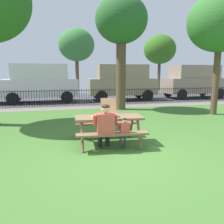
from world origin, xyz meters
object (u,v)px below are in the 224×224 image
at_px(picnic_table_foreground, 109,123).
at_px(far_tree_midleft, 76,45).
at_px(tree_midground_left, 220,23).
at_px(parked_car_center, 122,81).
at_px(child_at_table, 124,130).
at_px(parked_car_right, 194,81).
at_px(adult_at_table, 105,125).
at_px(pizza_box_open, 110,113).
at_px(tree_near_table, 121,22).
at_px(pizza_slice_on_table, 96,116).
at_px(far_tree_center, 160,50).
at_px(parked_car_left, 40,82).

bearing_deg(picnic_table_foreground, far_tree_midleft, 88.32).
bearing_deg(tree_midground_left, parked_car_center, 113.03).
relative_size(child_at_table, far_tree_midleft, 0.14).
bearing_deg(parked_car_right, adult_at_table, -131.81).
bearing_deg(far_tree_midleft, parked_car_right, -42.54).
xyz_separation_m(picnic_table_foreground, pizza_box_open, (0.03, 0.03, 0.26)).
bearing_deg(pizza_box_open, picnic_table_foreground, -131.66).
xyz_separation_m(tree_near_table, parked_car_center, (1.16, 3.95, -3.09)).
distance_m(pizza_slice_on_table, far_tree_center, 19.85).
height_order(tree_near_table, tree_midground_left, tree_near_table).
bearing_deg(pizza_box_open, parked_car_center, 72.46).
distance_m(picnic_table_foreground, parked_car_right, 12.93).
height_order(tree_near_table, far_tree_center, far_tree_center).
bearing_deg(parked_car_left, tree_near_table, -42.31).
distance_m(pizza_slice_on_table, far_tree_midleft, 17.40).
height_order(adult_at_table, parked_car_right, parked_car_right).
bearing_deg(parked_car_center, tree_midground_left, -66.97).
height_order(picnic_table_foreground, adult_at_table, adult_at_table).
bearing_deg(tree_near_table, parked_car_right, 29.88).
bearing_deg(far_tree_midleft, parked_car_left, -111.50).
relative_size(child_at_table, far_tree_center, 0.14).
bearing_deg(far_tree_center, adult_at_table, -118.49).
height_order(pizza_box_open, tree_midground_left, tree_midground_left).
height_order(parked_car_left, far_tree_center, far_tree_center).
bearing_deg(far_tree_midleft, tree_near_table, -83.25).
bearing_deg(pizza_box_open, parked_car_right, 47.40).
relative_size(pizza_slice_on_table, tree_midground_left, 0.04).
relative_size(picnic_table_foreground, pizza_slice_on_table, 8.12).
bearing_deg(parked_car_center, picnic_table_foreground, -107.64).
height_order(picnic_table_foreground, far_tree_midleft, far_tree_midleft).
xyz_separation_m(child_at_table, parked_car_center, (2.75, 10.05, 0.80)).
relative_size(pizza_slice_on_table, child_at_table, 0.28).
relative_size(pizza_box_open, far_tree_midleft, 0.08).
distance_m(picnic_table_foreground, pizza_box_open, 0.27).
bearing_deg(parked_car_left, far_tree_midleft, 68.50).
relative_size(picnic_table_foreground, far_tree_center, 0.32).
bearing_deg(parked_car_left, pizza_box_open, -75.17).
distance_m(pizza_box_open, child_at_table, 0.72).
bearing_deg(tree_near_table, parked_car_left, 137.69).
height_order(tree_near_table, parked_car_right, tree_near_table).
relative_size(adult_at_table, parked_car_center, 0.25).
relative_size(pizza_box_open, pizza_slice_on_table, 2.18).
distance_m(pizza_box_open, parked_car_left, 9.81).
xyz_separation_m(picnic_table_foreground, far_tree_center, (9.33, 17.06, 3.73)).
distance_m(adult_at_table, tree_midground_left, 7.75).
xyz_separation_m(picnic_table_foreground, parked_car_left, (-2.48, 9.50, 0.71)).
distance_m(tree_near_table, far_tree_center, 13.72).
bearing_deg(parked_car_left, adult_at_table, -77.16).
distance_m(picnic_table_foreground, pizza_slice_on_table, 0.40).
relative_size(adult_at_table, far_tree_center, 0.20).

